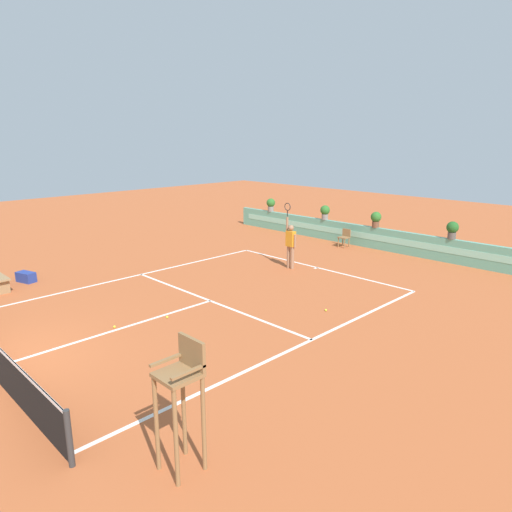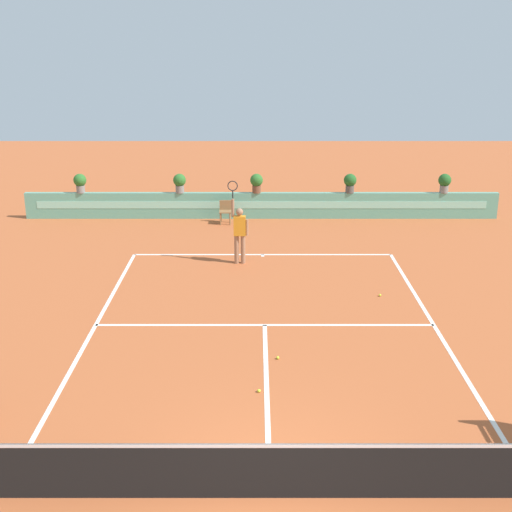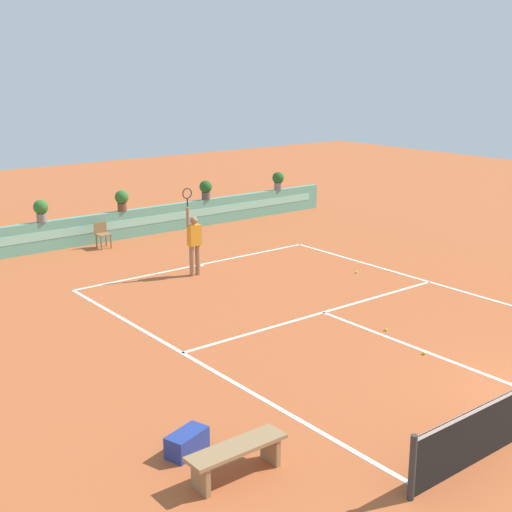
% 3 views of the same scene
% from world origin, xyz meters
% --- Properties ---
extents(ground_plane, '(60.00, 60.00, 0.00)m').
position_xyz_m(ground_plane, '(0.00, 6.00, 0.00)').
color(ground_plane, '#B2562D').
extents(court_lines, '(8.32, 11.94, 0.01)m').
position_xyz_m(court_lines, '(0.00, 6.72, 0.00)').
color(court_lines, white).
rests_on(court_lines, ground).
extents(back_wall_barrier, '(18.00, 0.21, 1.00)m').
position_xyz_m(back_wall_barrier, '(0.00, 16.39, 0.50)').
color(back_wall_barrier, '#60A88E').
rests_on(back_wall_barrier, ground).
extents(umpire_chair, '(0.60, 0.60, 2.14)m').
position_xyz_m(umpire_chair, '(5.68, 1.26, 1.34)').
color(umpire_chair, olive).
rests_on(umpire_chair, ground).
extents(ball_kid_chair, '(0.44, 0.44, 0.85)m').
position_xyz_m(ball_kid_chair, '(-1.35, 15.66, 0.48)').
color(ball_kid_chair, olive).
rests_on(ball_kid_chair, ground).
extents(gear_bag, '(0.78, 0.55, 0.36)m').
position_xyz_m(gear_bag, '(-6.20, 2.98, 0.18)').
color(gear_bag, navy).
rests_on(gear_bag, ground).
extents(tennis_player, '(0.62, 0.23, 2.58)m').
position_xyz_m(tennis_player, '(-0.71, 11.05, 1.05)').
color(tennis_player, '#9E7051').
rests_on(tennis_player, ground).
extents(tennis_ball_near_baseline, '(0.07, 0.07, 0.07)m').
position_xyz_m(tennis_ball_near_baseline, '(0.26, 4.60, 0.03)').
color(tennis_ball_near_baseline, '#CCE033').
rests_on(tennis_ball_near_baseline, ground).
extents(tennis_ball_mid_court, '(0.07, 0.07, 0.07)m').
position_xyz_m(tennis_ball_mid_court, '(3.13, 8.29, 0.03)').
color(tennis_ball_mid_court, '#CCE033').
rests_on(tennis_ball_mid_court, ground).
extents(tennis_ball_by_sideline, '(0.07, 0.07, 0.07)m').
position_xyz_m(tennis_ball_by_sideline, '(-0.15, 3.17, 0.03)').
color(tennis_ball_by_sideline, '#CCE033').
rests_on(tennis_ball_by_sideline, ground).
extents(potted_plant_far_left, '(0.48, 0.48, 0.72)m').
position_xyz_m(potted_plant_far_left, '(-6.86, 16.39, 1.41)').
color(potted_plant_far_left, gray).
rests_on(potted_plant_far_left, back_wall_barrier).
extents(potted_plant_left, '(0.48, 0.48, 0.72)m').
position_xyz_m(potted_plant_left, '(-3.10, 16.39, 1.41)').
color(potted_plant_left, gray).
rests_on(potted_plant_left, back_wall_barrier).
extents(potted_plant_centre, '(0.48, 0.48, 0.72)m').
position_xyz_m(potted_plant_centre, '(-0.19, 16.39, 1.41)').
color(potted_plant_centre, brown).
rests_on(potted_plant_centre, back_wall_barrier).
extents(potted_plant_right, '(0.48, 0.48, 0.72)m').
position_xyz_m(potted_plant_right, '(3.34, 16.39, 1.41)').
color(potted_plant_right, '#514C47').
rests_on(potted_plant_right, back_wall_barrier).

